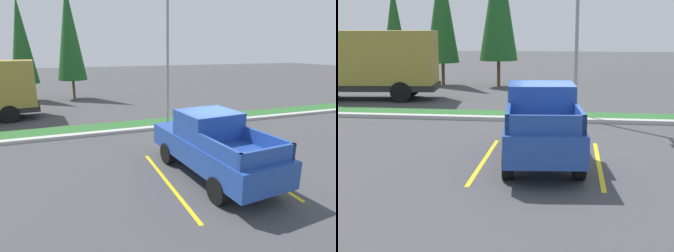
{
  "view_description": "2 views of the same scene",
  "coord_description": "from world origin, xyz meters",
  "views": [
    {
      "loc": [
        -4.86,
        -8.51,
        4.03
      ],
      "look_at": [
        -1.18,
        1.57,
        1.1
      ],
      "focal_mm": 30.22,
      "sensor_mm": 36.0,
      "label": 1
    },
    {
      "loc": [
        0.2,
        -14.13,
        3.61
      ],
      "look_at": [
        -1.46,
        -1.36,
        1.06
      ],
      "focal_mm": 53.89,
      "sensor_mm": 36.0,
      "label": 2
    }
  ],
  "objects": [
    {
      "name": "parking_line_far",
      "position": [
        0.99,
        -0.92,
        0.0
      ],
      "size": [
        0.12,
        4.8,
        0.01
      ],
      "primitive_type": "cube",
      "color": "yellow",
      "rests_on": "ground"
    },
    {
      "name": "cypress_tree_center",
      "position": [
        -4.18,
        16.09,
        5.21
      ],
      "size": [
        2.3,
        2.3,
        8.84
      ],
      "color": "brown",
      "rests_on": "ground"
    },
    {
      "name": "curb_strip",
      "position": [
        0.0,
        5.0,
        0.07
      ],
      "size": [
        56.0,
        0.4,
        0.15
      ],
      "primitive_type": "cube",
      "color": "#B2B2AD",
      "rests_on": "ground"
    },
    {
      "name": "ground_plane",
      "position": [
        0.0,
        0.0,
        0.0
      ],
      "size": [
        120.0,
        120.0,
        0.0
      ],
      "primitive_type": "plane",
      "color": "#424244"
    },
    {
      "name": "street_light",
      "position": [
        0.37,
        5.74,
        3.92
      ],
      "size": [
        0.24,
        1.49,
        6.74
      ],
      "color": "gray",
      "rests_on": "ground"
    },
    {
      "name": "grass_median",
      "position": [
        0.0,
        6.1,
        0.03
      ],
      "size": [
        56.0,
        1.8,
        0.06
      ],
      "primitive_type": "cube",
      "color": "#2D662D",
      "rests_on": "ground"
    },
    {
      "name": "pickup_truck_main",
      "position": [
        -0.57,
        -0.87,
        1.04
      ],
      "size": [
        2.41,
        5.39,
        2.1
      ],
      "color": "black",
      "rests_on": "ground"
    },
    {
      "name": "cypress_tree_left_inner",
      "position": [
        -7.7,
        16.38,
        4.61
      ],
      "size": [
        2.03,
        2.03,
        7.82
      ],
      "color": "brown",
      "rests_on": "ground"
    },
    {
      "name": "parking_line_near",
      "position": [
        -2.11,
        -0.92,
        0.0
      ],
      "size": [
        0.12,
        4.8,
        0.01
      ],
      "primitive_type": "cube",
      "color": "yellow",
      "rests_on": "ground"
    }
  ]
}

